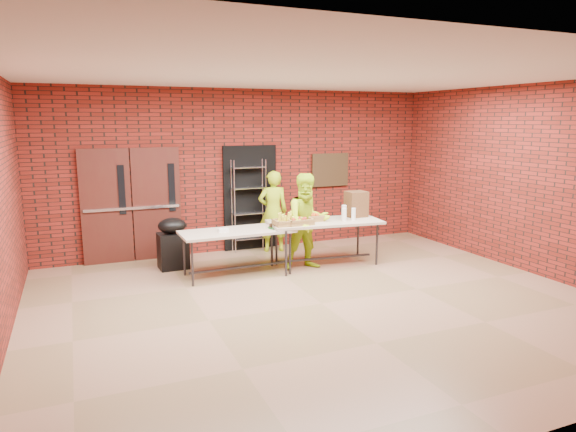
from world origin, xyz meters
The scene contains 19 objects.
room centered at (0.00, 0.00, 1.60)m, with size 8.08×7.08×3.28m.
double_doors centered at (-2.20, 3.44, 1.05)m, with size 1.78×0.12×2.10m.
dark_doorway centered at (0.10, 3.46, 1.05)m, with size 1.10×0.06×2.10m, color black.
bronze_plaque centered at (1.90, 3.45, 1.55)m, with size 0.85×0.04×0.70m, color #392916.
wire_rack centered at (0.03, 3.32, 0.92)m, with size 0.67×0.22×1.83m, color silver, non-canonical shape.
table_left centered at (-0.70, 1.81, 0.71)m, with size 1.89×0.81×0.77m.
table_right centered at (0.93, 1.76, 0.75)m, with size 2.08×1.04×0.82m.
basket_bananas centered at (0.13, 1.65, 0.88)m, with size 0.41×0.32×0.13m.
basket_oranges centered at (0.68, 1.87, 0.88)m, with size 0.45×0.35×0.14m.
basket_apples centered at (0.37, 1.63, 0.88)m, with size 0.43×0.34×0.14m.
muffin_tray centered at (0.02, 1.74, 0.81)m, with size 0.35×0.35×0.09m.
napkin_box centered at (-0.94, 1.78, 0.80)m, with size 0.17×0.11×0.06m, color white.
coffee_dispenser centered at (1.65, 1.91, 1.06)m, with size 0.36×0.32×0.47m, color brown.
cup_stack_front centered at (1.24, 1.62, 0.94)m, with size 0.08×0.08×0.23m, color white.
cup_stack_mid centered at (1.42, 1.60, 0.93)m, with size 0.07×0.07×0.22m, color white.
cup_stack_back centered at (1.31, 1.75, 0.95)m, with size 0.09×0.09×0.26m, color white.
covered_grill centered at (-1.62, 2.63, 0.46)m, with size 0.52×0.44×0.91m.
volunteer_woman centered at (0.46, 3.10, 0.81)m, with size 0.59×0.39×1.62m, color #B2DE18.
volunteer_man centered at (0.56, 1.70, 0.85)m, with size 0.82×0.64×1.69m, color #B2DE18.
Camera 1 is at (-3.16, -6.26, 2.58)m, focal length 32.00 mm.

